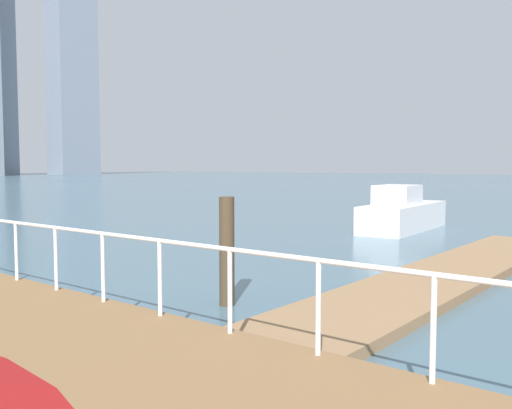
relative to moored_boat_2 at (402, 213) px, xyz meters
The scene contains 6 objects.
ground_plane 13.56m from the moored_boat_2, 150.71° to the left, with size 300.00×300.00×0.00m, color #476675.
floating_dock 9.35m from the moored_boat_2, 150.55° to the right, with size 14.36×2.00×0.18m, color #93704C.
boardwalk_railing 15.99m from the moored_boat_2, 159.36° to the right, with size 0.06×25.81×1.08m.
dock_piling_1 12.99m from the moored_boat_2, 169.54° to the right, with size 0.27×0.27×1.93m, color #473826.
moored_boat_2 is the anchor object (origin of this frame).
skyline_tower_7 144.54m from the moored_boat_2, 61.42° to the left, with size 11.37×7.65×72.46m, color gray.
Camera 1 is at (-8.29, 4.52, 2.49)m, focal length 39.19 mm.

